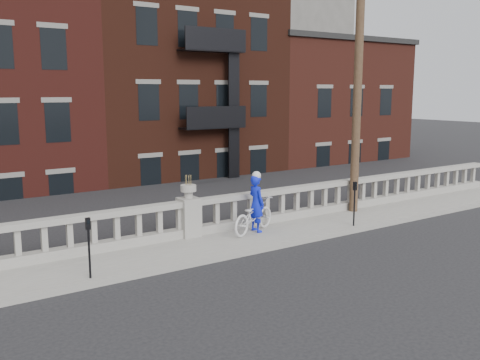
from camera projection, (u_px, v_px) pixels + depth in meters
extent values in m
plane|color=black|center=(275.00, 282.00, 11.94)|extent=(120.00, 120.00, 0.00)
cube|color=gray|center=(206.00, 246.00, 14.38)|extent=(32.00, 2.20, 0.15)
cube|color=gray|center=(189.00, 232.00, 15.12)|extent=(28.00, 0.34, 0.25)
cube|color=gray|center=(189.00, 203.00, 14.98)|extent=(28.00, 0.34, 0.16)
cube|color=gray|center=(189.00, 217.00, 15.05)|extent=(0.55, 0.55, 1.10)
cylinder|color=gray|center=(188.00, 194.00, 14.94)|extent=(0.24, 0.24, 0.20)
cylinder|color=gray|center=(188.00, 188.00, 14.91)|extent=(0.44, 0.44, 0.18)
cube|color=#605E59|center=(185.00, 317.00, 15.85)|extent=(36.00, 0.50, 5.15)
cube|color=black|center=(23.00, 241.00, 33.98)|extent=(80.00, 44.00, 0.50)
cube|color=#595651|center=(75.00, 305.00, 18.22)|extent=(16.00, 7.00, 4.00)
cube|color=#595651|center=(245.00, 93.00, 50.35)|extent=(14.00, 14.00, 18.00)
cube|color=#3C1910|center=(146.00, 116.00, 31.08)|extent=(10.00, 14.00, 15.50)
cube|color=#522119|center=(280.00, 138.00, 36.92)|extent=(10.00, 14.00, 12.00)
cube|color=black|center=(281.00, 46.00, 35.89)|extent=(10.30, 14.30, 0.30)
cylinder|color=#422D1E|center=(359.00, 62.00, 17.46)|extent=(0.28, 0.28, 10.00)
cylinder|color=black|center=(89.00, 254.00, 11.66)|extent=(0.05, 0.05, 1.10)
cube|color=black|center=(88.00, 224.00, 11.55)|extent=(0.10, 0.08, 0.26)
cube|color=black|center=(88.00, 222.00, 11.50)|extent=(0.06, 0.01, 0.08)
cylinder|color=black|center=(354.00, 208.00, 16.19)|extent=(0.05, 0.05, 1.10)
cube|color=black|center=(355.00, 186.00, 16.08)|extent=(0.10, 0.08, 0.26)
cube|color=black|center=(356.00, 185.00, 16.04)|extent=(0.06, 0.01, 0.08)
imported|color=silver|center=(253.00, 215.00, 15.47)|extent=(2.02, 1.33, 1.00)
imported|color=#0E1DD4|center=(256.00, 203.00, 15.51)|extent=(0.40, 0.61, 1.67)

